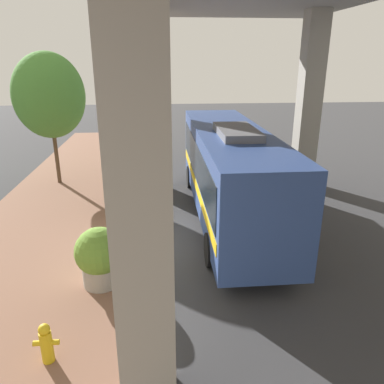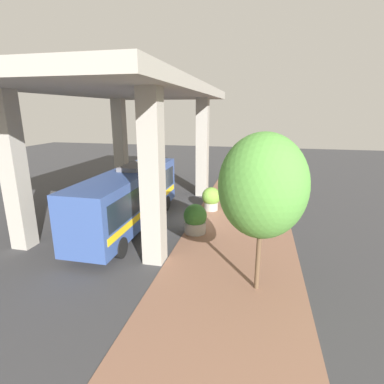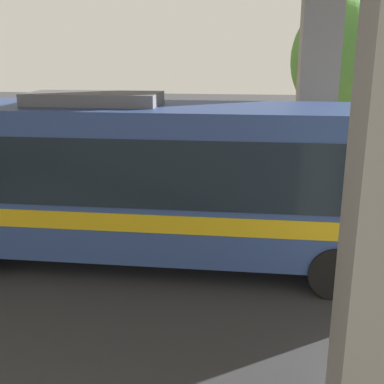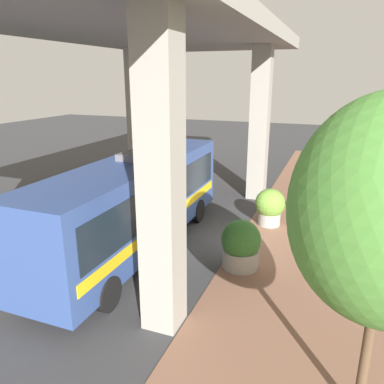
# 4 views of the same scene
# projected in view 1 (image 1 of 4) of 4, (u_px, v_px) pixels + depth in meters

# --- Properties ---
(ground_plane) EXTENTS (80.00, 80.00, 0.00)m
(ground_plane) POSITION_uv_depth(u_px,v_px,m) (138.00, 247.00, 12.00)
(ground_plane) COLOR #38383A
(ground_plane) RESTS_ON ground
(sidewalk_strip) EXTENTS (6.00, 40.00, 0.02)m
(sidewalk_strip) POSITION_uv_depth(u_px,v_px,m) (42.00, 250.00, 11.75)
(sidewalk_strip) COLOR #845B47
(sidewalk_strip) RESTS_ON ground
(bus) EXTENTS (2.53, 10.53, 3.59)m
(bus) POSITION_uv_depth(u_px,v_px,m) (229.00, 168.00, 13.58)
(bus) COLOR #334C8C
(bus) RESTS_ON ground
(fire_hydrant) EXTENTS (0.50, 0.24, 0.89)m
(fire_hydrant) POSITION_uv_depth(u_px,v_px,m) (46.00, 343.00, 7.31)
(fire_hydrant) COLOR gold
(fire_hydrant) RESTS_ON ground
(planter_front) EXTENTS (1.31, 1.31, 1.68)m
(planter_front) POSITION_uv_depth(u_px,v_px,m) (123.00, 200.00, 13.66)
(planter_front) COLOR #9E998E
(planter_front) RESTS_ON ground
(planter_middle) EXTENTS (1.28, 1.28, 1.62)m
(planter_middle) POSITION_uv_depth(u_px,v_px,m) (100.00, 256.00, 9.74)
(planter_middle) COLOR #9E998E
(planter_middle) RESTS_ON ground
(street_tree_near) EXTENTS (3.18, 3.18, 6.03)m
(street_tree_near) POSITION_uv_depth(u_px,v_px,m) (49.00, 96.00, 16.82)
(street_tree_near) COLOR brown
(street_tree_near) RESTS_ON ground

